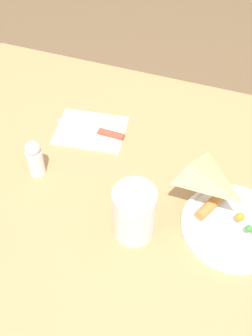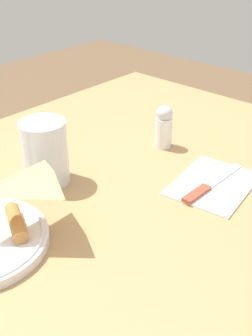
{
  "view_description": "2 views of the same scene",
  "coord_description": "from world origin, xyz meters",
  "px_view_note": "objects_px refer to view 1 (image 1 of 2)",
  "views": [
    {
      "loc": [
        -0.16,
        0.58,
        1.49
      ],
      "look_at": [
        0.04,
        0.01,
        0.8
      ],
      "focal_mm": 45.0,
      "sensor_mm": 36.0,
      "label": 1
    },
    {
      "loc": [
        -0.44,
        -0.49,
        1.17
      ],
      "look_at": [
        0.06,
        -0.03,
        0.77
      ],
      "focal_mm": 45.0,
      "sensor_mm": 36.0,
      "label": 2
    }
  ],
  "objects_px": {
    "napkin_folded": "(91,130)",
    "butter_knife": "(94,130)",
    "salt_shaker": "(35,158)",
    "dining_table": "(143,214)",
    "plate_pizza": "(233,225)",
    "milk_glass": "(134,214)"
  },
  "relations": [
    {
      "from": "plate_pizza",
      "to": "milk_glass",
      "type": "height_order",
      "value": "milk_glass"
    },
    {
      "from": "plate_pizza",
      "to": "napkin_folded",
      "type": "height_order",
      "value": "plate_pizza"
    },
    {
      "from": "dining_table",
      "to": "milk_glass",
      "type": "height_order",
      "value": "milk_glass"
    },
    {
      "from": "milk_glass",
      "to": "butter_knife",
      "type": "height_order",
      "value": "milk_glass"
    },
    {
      "from": "butter_knife",
      "to": "dining_table",
      "type": "bearing_deg",
      "value": 142.63
    },
    {
      "from": "dining_table",
      "to": "salt_shaker",
      "type": "distance_m",
      "value": 0.3
    },
    {
      "from": "milk_glass",
      "to": "napkin_folded",
      "type": "bearing_deg",
      "value": -51.07
    },
    {
      "from": "salt_shaker",
      "to": "dining_table",
      "type": "bearing_deg",
      "value": -173.81
    },
    {
      "from": "salt_shaker",
      "to": "butter_knife",
      "type": "bearing_deg",
      "value": -113.03
    },
    {
      "from": "butter_knife",
      "to": "salt_shaker",
      "type": "bearing_deg",
      "value": 68.1
    },
    {
      "from": "plate_pizza",
      "to": "salt_shaker",
      "type": "distance_m",
      "value": 0.47
    },
    {
      "from": "napkin_folded",
      "to": "milk_glass",
      "type": "bearing_deg",
      "value": 128.93
    },
    {
      "from": "milk_glass",
      "to": "napkin_folded",
      "type": "relative_size",
      "value": 0.65
    },
    {
      "from": "dining_table",
      "to": "napkin_folded",
      "type": "bearing_deg",
      "value": -37.18
    },
    {
      "from": "plate_pizza",
      "to": "napkin_folded",
      "type": "relative_size",
      "value": 1.13
    },
    {
      "from": "milk_glass",
      "to": "dining_table",
      "type": "bearing_deg",
      "value": -83.6
    },
    {
      "from": "dining_table",
      "to": "butter_knife",
      "type": "xyz_separation_m",
      "value": [
        0.18,
        -0.15,
        0.1
      ]
    },
    {
      "from": "milk_glass",
      "to": "napkin_folded",
      "type": "xyz_separation_m",
      "value": [
        0.21,
        -0.26,
        -0.06
      ]
    },
    {
      "from": "plate_pizza",
      "to": "butter_knife",
      "type": "height_order",
      "value": "plate_pizza"
    },
    {
      "from": "plate_pizza",
      "to": "butter_knife",
      "type": "bearing_deg",
      "value": -24.61
    },
    {
      "from": "milk_glass",
      "to": "salt_shaker",
      "type": "relative_size",
      "value": 1.29
    },
    {
      "from": "napkin_folded",
      "to": "butter_knife",
      "type": "height_order",
      "value": "butter_knife"
    }
  ]
}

